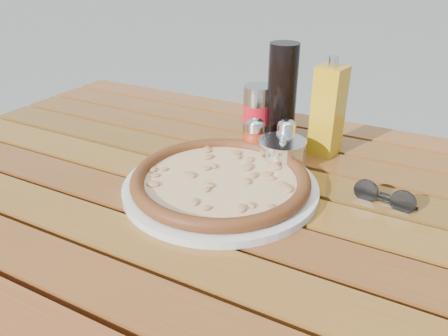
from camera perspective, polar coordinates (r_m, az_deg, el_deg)
The scene contains 10 objects.
table at distance 0.86m, azimuth -0.63°, elevation -6.79°, with size 1.40×0.90×0.75m.
plate at distance 0.81m, azimuth -0.45°, elevation -2.43°, with size 0.36×0.36×0.01m, color silver.
pizza at distance 0.80m, azimuth -0.45°, elevation -1.45°, with size 0.37×0.37×0.03m.
pepper_shaker at distance 0.94m, azimuth 4.06°, elevation 4.01°, with size 0.07×0.07×0.08m.
oregano_shaker at distance 0.94m, azimuth 8.06°, elevation 3.86°, with size 0.07×0.07×0.08m.
dark_bottle at distance 1.00m, azimuth 7.58°, elevation 9.70°, with size 0.07×0.07×0.22m, color black.
soda_can at distance 1.03m, azimuth 4.35°, elevation 7.36°, with size 0.09×0.09×0.12m.
olive_oil_cruet at distance 0.94m, azimuth 13.43°, elevation 7.28°, with size 0.06×0.06×0.21m.
parmesan_tin at distance 0.89m, azimuth 7.56°, elevation 1.91°, with size 0.10×0.10×0.07m.
sunglasses at distance 0.81m, azimuth 20.22°, elevation -3.57°, with size 0.11×0.03×0.04m.
Camera 1 is at (0.34, -0.63, 1.16)m, focal length 35.00 mm.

